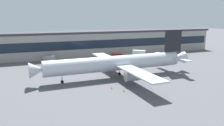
% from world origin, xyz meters
% --- Properties ---
extents(ground_plane, '(600.00, 600.00, 0.00)m').
position_xyz_m(ground_plane, '(0.00, 0.00, 0.00)').
color(ground_plane, '#56565B').
extents(terminal_building, '(156.11, 16.78, 14.81)m').
position_xyz_m(terminal_building, '(0.00, 57.73, 7.43)').
color(terminal_building, '#9E9993').
rests_on(terminal_building, ground_plane).
extents(airliner, '(65.00, 55.69, 17.91)m').
position_xyz_m(airliner, '(-12.05, 3.59, 5.68)').
color(airliner, silver).
rests_on(airliner, ground_plane).
extents(belt_loader, '(6.34, 5.40, 1.95)m').
position_xyz_m(belt_loader, '(5.35, 44.97, 1.15)').
color(belt_loader, red).
rests_on(belt_loader, ground_plane).
extents(catering_truck, '(7.05, 6.80, 4.15)m').
position_xyz_m(catering_truck, '(16.73, 39.04, 2.29)').
color(catering_truck, white).
rests_on(catering_truck, ground_plane).
extents(stair_truck, '(6.28, 5.42, 3.55)m').
position_xyz_m(stair_truck, '(-33.65, 43.67, 1.98)').
color(stair_truck, gray).
rests_on(stair_truck, ground_plane).
extents(pushback_tractor, '(5.34, 3.85, 1.75)m').
position_xyz_m(pushback_tractor, '(44.68, 44.56, 1.05)').
color(pushback_tractor, white).
rests_on(pushback_tractor, ground_plane).
extents(traffic_cone_0, '(0.51, 0.51, 0.64)m').
position_xyz_m(traffic_cone_0, '(-19.71, -9.15, 0.32)').
color(traffic_cone_0, '#F2590C').
rests_on(traffic_cone_0, ground_plane).
extents(traffic_cone_1, '(0.53, 0.53, 0.67)m').
position_xyz_m(traffic_cone_1, '(-17.29, -13.48, 0.33)').
color(traffic_cone_1, '#F2590C').
rests_on(traffic_cone_1, ground_plane).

